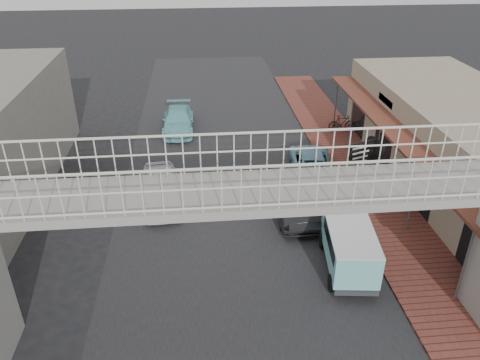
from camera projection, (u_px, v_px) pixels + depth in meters
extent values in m
plane|color=black|center=(240.00, 257.00, 17.61)|extent=(120.00, 120.00, 0.00)
cube|color=black|center=(240.00, 257.00, 17.60)|extent=(10.00, 60.00, 0.01)
cube|color=brown|center=(379.00, 205.00, 20.74)|extent=(3.00, 40.00, 0.10)
cube|color=gray|center=(474.00, 152.00, 21.05)|extent=(6.00, 18.00, 4.00)
cube|color=brown|center=(407.00, 136.00, 20.35)|extent=(1.80, 18.00, 0.12)
cube|color=silver|center=(386.00, 101.00, 23.24)|extent=(0.08, 2.60, 0.90)
cube|color=#B21914|center=(450.00, 158.00, 17.56)|extent=(0.08, 2.20, 0.80)
cube|color=gray|center=(255.00, 193.00, 11.65)|extent=(14.00, 2.00, 0.24)
cube|color=beige|center=(251.00, 152.00, 12.16)|extent=(14.00, 0.08, 1.10)
cube|color=beige|center=(260.00, 188.00, 10.50)|extent=(14.00, 0.08, 1.10)
imported|color=silver|center=(161.00, 188.00, 20.71)|extent=(2.19, 4.43, 1.45)
imported|color=black|center=(293.00, 195.00, 20.09)|extent=(1.70, 4.76, 1.56)
imported|color=#6FA8C1|center=(311.00, 161.00, 23.39)|extent=(2.50, 4.49, 1.19)
imported|color=#74C6CA|center=(178.00, 120.00, 28.15)|extent=(1.84, 4.40, 1.27)
cylinder|color=black|center=(323.00, 240.00, 17.99)|extent=(0.29, 0.66, 0.63)
cylinder|color=black|center=(360.00, 241.00, 17.96)|extent=(0.29, 0.66, 0.63)
cylinder|color=black|center=(332.00, 283.00, 15.84)|extent=(0.29, 0.66, 0.63)
cylinder|color=black|center=(374.00, 284.00, 15.81)|extent=(0.29, 0.66, 0.63)
cube|color=#78CDD0|center=(351.00, 248.00, 16.30)|extent=(1.87, 3.06, 1.22)
cube|color=#78CDD0|center=(342.00, 226.00, 17.87)|extent=(1.55, 0.98, 0.82)
cube|color=black|center=(352.00, 241.00, 16.14)|extent=(1.85, 2.53, 0.45)
cube|color=silver|center=(353.00, 234.00, 16.00)|extent=(1.89, 3.06, 0.05)
imported|color=black|center=(353.00, 196.00, 20.52)|extent=(1.76, 1.00, 0.88)
imported|color=black|center=(342.00, 123.00, 27.88)|extent=(1.62, 0.48, 0.97)
cylinder|color=#59595B|center=(357.00, 178.00, 19.55)|extent=(0.11, 0.11, 3.18)
cube|color=black|center=(361.00, 153.00, 18.97)|extent=(1.26, 0.51, 0.99)
cone|color=black|center=(379.00, 149.00, 19.32)|extent=(1.03, 1.36, 1.21)
cube|color=white|center=(361.00, 155.00, 18.95)|extent=(0.83, 0.30, 0.66)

